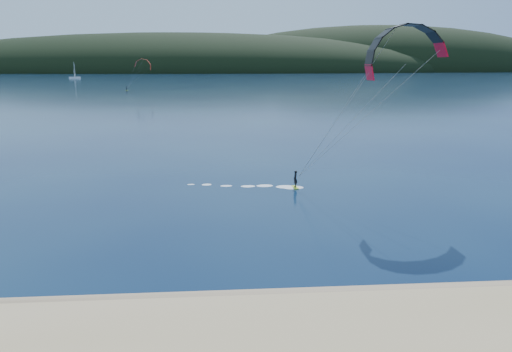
{
  "coord_description": "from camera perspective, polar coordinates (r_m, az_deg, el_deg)",
  "views": [
    {
      "loc": [
        0.61,
        -17.27,
        11.2
      ],
      "look_at": [
        2.73,
        10.0,
        5.0
      ],
      "focal_mm": 34.69,
      "sensor_mm": 36.0,
      "label": 1
    }
  ],
  "objects": [
    {
      "name": "wet_sand",
      "position": [
        24.46,
        -5.55,
        -14.41
      ],
      "size": [
        220.0,
        2.5,
        0.1
      ],
      "color": "#856C4D",
      "rests_on": "ground"
    },
    {
      "name": "sailboat",
      "position": [
        428.12,
        -20.16,
        10.64
      ],
      "size": [
        9.3,
        5.82,
        12.97
      ],
      "color": "white",
      "rests_on": "ground"
    },
    {
      "name": "headland",
      "position": [
        762.63,
        -4.54,
        11.89
      ],
      "size": [
        1200.0,
        310.0,
        140.0
      ],
      "color": "black",
      "rests_on": "ground"
    },
    {
      "name": "kitesurfer_far",
      "position": [
        220.7,
        -12.96,
        12.11
      ],
      "size": [
        12.21,
        5.24,
        12.76
      ],
      "color": "#BDE71B",
      "rests_on": "ground"
    },
    {
      "name": "kitesurfer_near",
      "position": [
        40.98,
        15.81,
        11.49
      ],
      "size": [
        21.57,
        8.78,
        14.37
      ],
      "color": "#BDE71B",
      "rests_on": "ground"
    }
  ]
}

